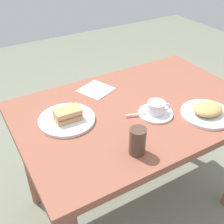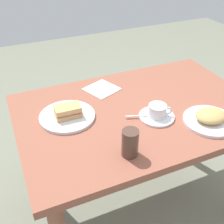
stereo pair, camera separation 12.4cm
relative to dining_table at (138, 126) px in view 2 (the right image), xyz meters
The scene contains 11 objects.
ground_plane 0.60m from the dining_table, ahead, with size 6.00×6.00×0.00m, color slate.
dining_table is the anchor object (origin of this frame).
sandwich_plate 0.36m from the dining_table, 168.80° to the left, with size 0.25×0.25×0.01m, color white.
sandwich_front 0.37m from the dining_table, behind, with size 0.12×0.08×0.05m.
coffee_saucer 0.15m from the dining_table, 68.13° to the right, with size 0.16×0.16×0.01m, color white.
coffee_cup 0.18m from the dining_table, 67.51° to the right, with size 0.10×0.08×0.05m.
spoon 0.14m from the dining_table, 116.80° to the right, with size 0.10×0.04×0.01m.
side_plate 0.34m from the dining_table, 42.98° to the right, with size 0.23×0.23×0.01m, color white.
side_food_pile 0.35m from the dining_table, 42.98° to the right, with size 0.14×0.12×0.04m, color tan.
napkin 0.28m from the dining_table, 111.98° to the left, with size 0.15×0.15×0.00m, color white.
drinking_glass 0.36m from the dining_table, 125.08° to the right, with size 0.06×0.06×0.11m, color #50372D.
Camera 2 is at (-0.56, -0.95, 1.45)m, focal length 44.75 mm.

